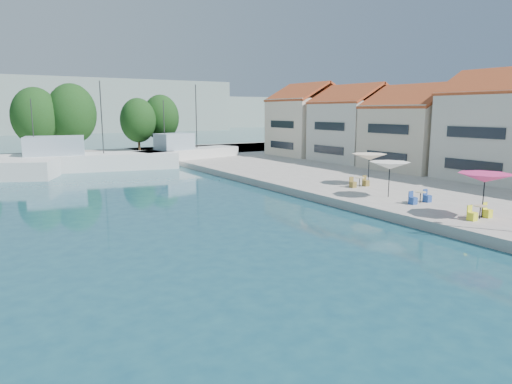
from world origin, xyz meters
TOP-DOWN VIEW (x-y plane):
  - quay_right at (22.00, 30.00)m, footprint 32.00×92.00m
  - quay_far at (-8.00, 67.00)m, footprint 90.00×16.00m
  - hill_east at (40.00, 180.00)m, footprint 140.00×40.00m
  - building_03 at (24.00, 24.00)m, footprint 8.40×8.80m
  - building_04 at (24.00, 33.00)m, footprint 9.00×8.80m
  - building_05 at (24.00, 42.00)m, footprint 8.40×8.80m
  - building_06 at (24.00, 51.00)m, footprint 9.00×8.80m
  - trawler_03 at (-4.91, 54.91)m, footprint 20.70×9.02m
  - trawler_04 at (7.93, 55.30)m, footprint 14.56×7.03m
  - tree_05 at (-7.63, 68.34)m, footprint 6.09×6.09m
  - tree_06 at (-3.17, 68.11)m, footprint 6.49×6.49m
  - tree_07 at (6.45, 69.75)m, footprint 5.30×5.30m
  - tree_08 at (10.66, 71.48)m, footprint 5.71×5.71m
  - umbrella_pink at (9.29, 16.26)m, footprint 2.90×2.90m
  - umbrella_white at (9.55, 23.39)m, footprint 2.78×2.78m
  - umbrella_cream at (12.32, 28.06)m, footprint 2.79×2.79m
  - cafe_table_01 at (8.85, 16.11)m, footprint 1.82×0.70m
  - cafe_table_02 at (9.67, 20.78)m, footprint 1.82×0.70m
  - cafe_table_03 at (10.92, 27.62)m, footprint 1.82×0.70m

SIDE VIEW (x-z plane):
  - quay_right at x=22.00m, z-range 0.00..0.60m
  - quay_far at x=-8.00m, z-range 0.00..0.60m
  - cafe_table_01 at x=8.85m, z-range 0.51..1.27m
  - cafe_table_02 at x=9.67m, z-range 0.51..1.27m
  - cafe_table_03 at x=10.92m, z-range 0.51..1.27m
  - trawler_03 at x=-4.91m, z-range -4.03..6.17m
  - trawler_04 at x=7.93m, z-range -4.03..6.17m
  - umbrella_white at x=9.55m, z-range 1.58..4.05m
  - umbrella_pink at x=9.29m, z-range 1.60..4.12m
  - umbrella_cream at x=12.32m, z-range 1.61..4.13m
  - building_04 at x=24.00m, z-range 0.42..9.62m
  - tree_07 at x=6.45m, z-range 1.20..9.05m
  - building_05 at x=24.00m, z-range 0.41..10.11m
  - tree_08 at x=10.66m, z-range 1.25..9.70m
  - building_06 at x=24.00m, z-range 0.40..10.60m
  - building_03 at x=24.00m, z-range 0.40..10.60m
  - tree_05 at x=-7.63m, z-range 1.30..10.31m
  - hill_east at x=40.00m, z-range 0.00..12.00m
  - tree_06 at x=-3.17m, z-range 1.34..10.95m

